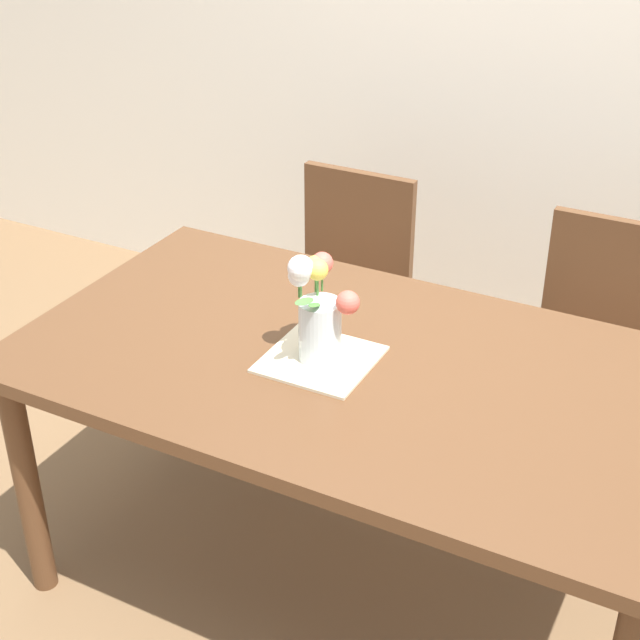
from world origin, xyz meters
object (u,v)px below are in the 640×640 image
Objects in this scene: chair_left at (344,281)px; flower_vase at (319,309)px; dining_table at (356,389)px; chair_right at (596,341)px.

flower_vase is (0.35, -0.87, 0.40)m from chair_left.
dining_table is 0.97m from chair_right.
chair_left is 0.90m from chair_right.
dining_table is at bearing 61.86° from chair_right.
dining_table is 6.46× the size of flower_vase.
dining_table is 0.97m from chair_left.
chair_right is at bearing 57.94° from flower_vase.
chair_left is 3.26× the size of flower_vase.
flower_vase reaches higher than dining_table.
flower_vase is at bearing 57.94° from chair_right.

